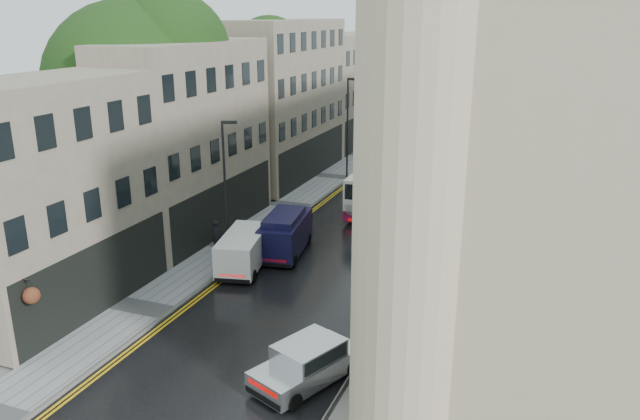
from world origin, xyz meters
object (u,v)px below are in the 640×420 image
Objects in this scene: navy_van at (261,242)px; lamp_post_far at (347,129)px; cream_bus at (355,193)px; tree_far at (244,100)px; silver_hatchback at (260,370)px; lamp_post_near at (225,190)px; white_van at (218,261)px; tree_near at (133,116)px; white_lorry at (445,161)px; pedestrian at (217,235)px.

lamp_post_far reaches higher than navy_van.
lamp_post_far is at bearing 110.14° from cream_bus.
tree_far reaches higher than silver_hatchback.
lamp_post_near is at bearing -116.31° from cream_bus.
white_van is at bearing -120.03° from navy_van.
tree_near reaches higher than white_lorry.
navy_van is (-6.07, -19.07, -0.62)m from white_lorry.
cream_bus is 9.87m from navy_van.
silver_hatchback is at bearing -64.32° from white_van.
white_lorry is 29.47m from silver_hatchback.
white_lorry is (14.99, 3.70, -4.37)m from tree_far.
white_lorry is 0.97× the size of lamp_post_near.
navy_van is 3.11m from pedestrian.
cream_bus is 10.41m from lamp_post_near.
silver_hatchback is at bearing -61.48° from tree_far.
white_lorry is 20.56m from pedestrian.
lamp_post_near is (-1.21, 3.10, 2.72)m from white_van.
silver_hatchback is 0.96× the size of white_van.
white_van is 21.13m from lamp_post_far.
lamp_post_near is 17.83m from lamp_post_far.
lamp_post_near is at bearing -89.37° from lamp_post_far.
white_van is (-6.09, 7.68, 0.20)m from silver_hatchback.
silver_hatchback is at bearing -95.46° from white_lorry.
silver_hatchback is (3.08, -20.03, -0.66)m from cream_bus.
lamp_post_near is 0.93× the size of lamp_post_far.
cream_bus is at bearing 43.65° from lamp_post_near.
pedestrian reaches higher than silver_hatchback.
white_van is (8.20, -5.06, -5.94)m from tree_near.
cream_bus reaches higher than pedestrian.
white_lorry is 22.89m from white_van.
cream_bus is at bearing -64.97° from lamp_post_far.
tree_near is at bearing -20.65° from pedestrian.
cream_bus is 12.71m from white_van.
lamp_post_near is at bearing 98.63° from white_van.
navy_van is at bearing 162.59° from pedestrian.
white_lorry is at bearing 64.70° from cream_bus.
tree_far reaches higher than white_van.
silver_hatchback is 29.51m from lamp_post_far.
cream_bus is at bearing 63.63° from white_van.
cream_bus reaches higher than white_van.
tree_far reaches higher than white_lorry.
white_van is (-3.00, -12.35, -0.46)m from cream_bus.
navy_van is at bearing -111.17° from white_lorry.
tree_near is at bearing -135.99° from white_lorry.
lamp_post_near is at bearing 160.18° from navy_van.
lamp_post_far is at bearing 63.97° from tree_near.
lamp_post_near is at bearing 158.09° from pedestrian.
tree_far reaches higher than cream_bus.
lamp_post_near is at bearing 146.73° from silver_hatchback.
white_lorry is 4.13× the size of pedestrian.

